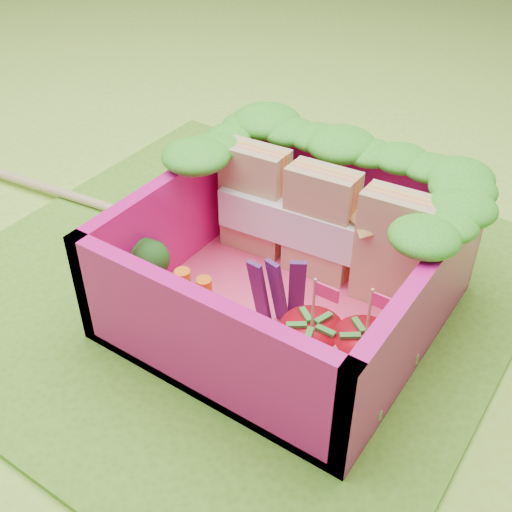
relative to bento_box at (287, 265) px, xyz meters
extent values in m
plane|color=#9DC236|center=(-0.34, 0.04, -0.31)|extent=(14.00, 14.00, 0.00)
cube|color=#559421|center=(-0.34, 0.04, -0.29)|extent=(2.60, 2.60, 0.03)
cube|color=#FF4174|center=(0.00, 0.00, -0.25)|extent=(1.30, 1.30, 0.05)
cube|color=#DD1280|center=(0.00, 0.61, 0.00)|extent=(1.30, 0.07, 0.55)
cube|color=#DD1280|center=(0.00, -0.61, 0.00)|extent=(1.30, 0.07, 0.55)
cube|color=#DD1280|center=(-0.61, 0.00, 0.00)|extent=(0.07, 1.30, 0.55)
cube|color=#DD1280|center=(0.61, 0.00, 0.00)|extent=(0.07, 1.30, 0.55)
ellipsoid|color=#20911A|center=(-0.50, 0.58, 0.33)|extent=(0.30, 0.30, 0.11)
ellipsoid|color=#20911A|center=(-0.36, 0.58, 0.33)|extent=(0.30, 0.30, 0.11)
ellipsoid|color=#20911A|center=(-0.21, 0.58, 0.33)|extent=(0.30, 0.30, 0.11)
ellipsoid|color=#20911A|center=(-0.07, 0.58, 0.33)|extent=(0.30, 0.30, 0.11)
ellipsoid|color=#20911A|center=(0.07, 0.58, 0.33)|extent=(0.30, 0.30, 0.11)
ellipsoid|color=#20911A|center=(0.21, 0.58, 0.33)|extent=(0.30, 0.30, 0.11)
ellipsoid|color=#20911A|center=(0.36, 0.58, 0.33)|extent=(0.30, 0.30, 0.11)
ellipsoid|color=#20911A|center=(0.50, 0.58, 0.33)|extent=(0.30, 0.30, 0.11)
ellipsoid|color=#20911A|center=(-0.58, 0.10, 0.33)|extent=(0.27, 0.27, 0.10)
ellipsoid|color=#20911A|center=(-0.58, 0.24, 0.33)|extent=(0.27, 0.27, 0.10)
ellipsoid|color=#20911A|center=(-0.58, 0.38, 0.33)|extent=(0.27, 0.27, 0.10)
ellipsoid|color=#20911A|center=(-0.58, 0.52, 0.33)|extent=(0.27, 0.27, 0.10)
ellipsoid|color=#20911A|center=(0.58, 0.10, 0.33)|extent=(0.27, 0.27, 0.10)
ellipsoid|color=#20911A|center=(0.58, 0.24, 0.33)|extent=(0.27, 0.27, 0.10)
ellipsoid|color=#20911A|center=(0.58, 0.38, 0.33)|extent=(0.27, 0.27, 0.10)
ellipsoid|color=#20911A|center=(0.58, 0.52, 0.33)|extent=(0.27, 0.27, 0.10)
cube|color=tan|center=(-0.37, 0.29, 0.06)|extent=(0.33, 0.18, 0.56)
cube|color=tan|center=(0.00, 0.29, 0.06)|extent=(0.33, 0.18, 0.56)
cube|color=tan|center=(0.37, 0.29, 0.06)|extent=(0.33, 0.18, 0.56)
cube|color=white|center=(0.00, 0.29, 0.03)|extent=(1.03, 0.26, 0.20)
cylinder|color=#68A951|center=(-0.52, -0.32, -0.15)|extent=(0.12, 0.12, 0.15)
ellipsoid|color=#1B5216|center=(-0.52, -0.32, -0.02)|extent=(0.32, 0.32, 0.12)
cylinder|color=orange|center=(-0.31, -0.35, -0.09)|extent=(0.07, 0.07, 0.28)
cylinder|color=orange|center=(-0.24, -0.30, -0.11)|extent=(0.07, 0.07, 0.23)
cube|color=#39164E|center=(-0.02, -0.20, -0.04)|extent=(0.07, 0.03, 0.38)
cube|color=#39164E|center=(0.05, -0.15, -0.04)|extent=(0.07, 0.03, 0.38)
cube|color=#39164E|center=(0.11, -0.09, -0.04)|extent=(0.07, 0.05, 0.38)
cone|color=red|center=(0.30, -0.30, -0.10)|extent=(0.25, 0.25, 0.25)
cylinder|color=tan|center=(0.30, -0.30, 0.14)|extent=(0.01, 0.01, 0.24)
cube|color=#FE2A78|center=(0.35, -0.30, 0.22)|extent=(0.10, 0.01, 0.06)
cone|color=red|center=(0.50, -0.24, -0.10)|extent=(0.25, 0.25, 0.25)
cylinder|color=tan|center=(0.50, -0.24, 0.15)|extent=(0.01, 0.01, 0.24)
cube|color=#FE2A78|center=(0.55, -0.24, 0.23)|extent=(0.10, 0.01, 0.06)
cube|color=#68B639|center=(0.50, -0.07, -0.20)|extent=(0.31, 0.22, 0.05)
cube|color=#68B639|center=(0.50, -0.31, -0.20)|extent=(0.31, 0.22, 0.05)
cube|color=#68B639|center=(0.16, -0.38, -0.20)|extent=(0.18, 0.32, 0.05)
cube|color=tan|center=(-1.30, 0.14, -0.25)|extent=(2.12, 0.30, 0.05)
cube|color=tan|center=(-1.24, 0.15, -0.25)|extent=(2.12, 0.30, 0.05)
camera|label=1|loc=(1.13, -1.92, 1.76)|focal=45.00mm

